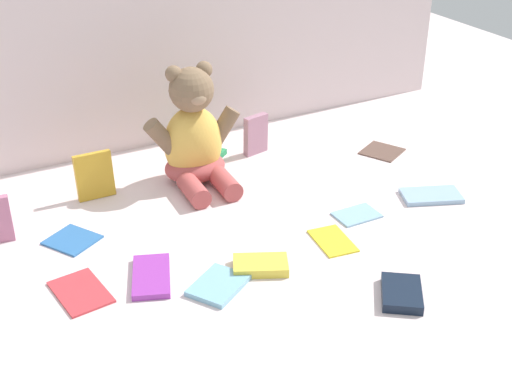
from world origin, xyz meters
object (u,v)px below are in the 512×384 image
(book_case_8, at_px, (201,153))
(book_case_11, at_px, (256,135))
(book_case_6, at_px, (402,293))
(book_case_10, at_px, (431,196))
(book_case_0, at_px, (94,176))
(book_case_13, at_px, (357,214))
(book_case_7, at_px, (333,240))
(book_case_2, at_px, (261,265))
(book_case_3, at_px, (72,239))
(book_case_4, at_px, (81,291))
(book_case_5, at_px, (382,151))
(book_case_12, at_px, (151,276))
(book_case_9, at_px, (218,285))
(teddy_bear, at_px, (194,139))

(book_case_8, height_order, book_case_11, book_case_11)
(book_case_6, distance_m, book_case_10, 0.42)
(book_case_0, xyz_separation_m, book_case_13, (0.50, -0.37, -0.05))
(book_case_7, xyz_separation_m, book_case_8, (-0.08, 0.53, 0.00))
(book_case_13, bearing_deg, book_case_2, 105.65)
(book_case_3, relative_size, book_case_11, 0.91)
(book_case_2, relative_size, book_case_4, 0.84)
(book_case_3, xyz_separation_m, book_case_5, (0.86, 0.05, -0.00))
(book_case_2, height_order, book_case_12, book_case_2)
(book_case_6, distance_m, book_case_7, 0.23)
(book_case_0, relative_size, book_case_7, 1.00)
(book_case_5, bearing_deg, book_case_12, -8.87)
(book_case_0, relative_size, book_case_2, 1.02)
(book_case_7, bearing_deg, book_case_10, -163.53)
(book_case_11, bearing_deg, book_case_10, -72.01)
(book_case_8, xyz_separation_m, book_case_9, (-0.21, -0.56, -0.00))
(book_case_0, distance_m, book_case_13, 0.62)
(book_case_4, xyz_separation_m, book_case_9, (0.24, -0.11, 0.00))
(book_case_0, relative_size, book_case_5, 1.15)
(book_case_6, bearing_deg, book_case_13, -74.00)
(book_case_5, bearing_deg, book_case_3, -24.54)
(book_case_12, bearing_deg, book_case_6, 165.74)
(book_case_3, height_order, book_case_6, book_case_6)
(book_case_5, xyz_separation_m, book_case_10, (-0.05, -0.26, 0.00))
(book_case_7, distance_m, book_case_12, 0.40)
(book_case_0, xyz_separation_m, book_case_4, (-0.14, -0.36, -0.05))
(book_case_3, xyz_separation_m, book_case_13, (0.61, -0.20, 0.00))
(book_case_4, bearing_deg, teddy_bear, -146.77)
(book_case_2, relative_size, book_case_11, 1.02)
(book_case_5, height_order, book_case_7, same)
(book_case_12, height_order, book_case_13, book_case_12)
(book_case_10, bearing_deg, teddy_bear, 74.70)
(book_case_5, distance_m, book_case_6, 0.65)
(book_case_3, relative_size, book_case_10, 0.71)
(book_case_2, height_order, book_case_11, book_case_11)
(book_case_4, distance_m, book_case_11, 0.72)
(book_case_3, distance_m, book_case_11, 0.60)
(book_case_3, relative_size, book_case_12, 0.71)
(book_case_0, relative_size, book_case_9, 1.01)
(book_case_2, height_order, book_case_13, book_case_2)
(book_case_4, height_order, book_case_8, book_case_8)
(book_case_4, xyz_separation_m, book_case_6, (0.54, -0.30, 0.00))
(book_case_10, relative_size, book_case_11, 1.28)
(book_case_6, bearing_deg, book_case_10, -102.64)
(book_case_4, distance_m, book_case_6, 0.61)
(book_case_3, distance_m, book_case_7, 0.56)
(book_case_5, xyz_separation_m, book_case_11, (-0.31, 0.15, 0.05))
(book_case_7, bearing_deg, book_case_5, -132.49)
(book_case_0, bearing_deg, book_case_8, 16.41)
(book_case_4, xyz_separation_m, book_case_12, (0.14, -0.02, 0.00))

